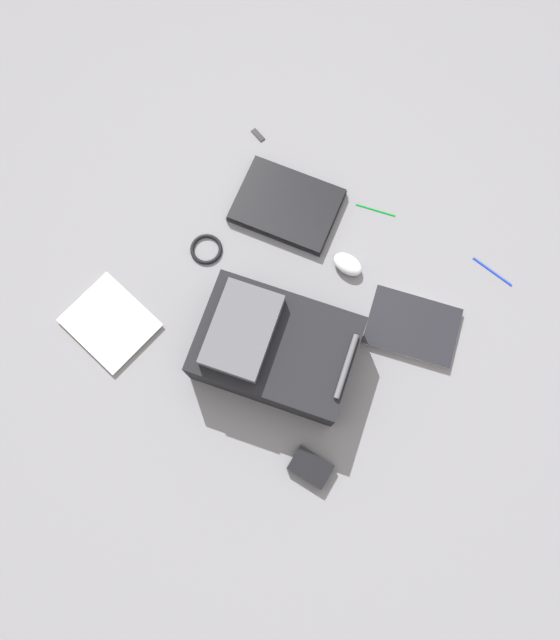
# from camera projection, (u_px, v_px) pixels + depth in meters

# --- Properties ---
(ground_plane) EXTENTS (3.42, 3.42, 0.00)m
(ground_plane) POSITION_uv_depth(u_px,v_px,m) (288.00, 309.00, 1.83)
(ground_plane) COLOR slate
(backpack) EXTENTS (0.41, 0.51, 0.21)m
(backpack) POSITION_uv_depth(u_px,v_px,m) (274.00, 348.00, 1.71)
(backpack) COLOR black
(backpack) RESTS_ON ground_plane
(laptop) EXTENTS (0.29, 0.36, 0.03)m
(laptop) POSITION_uv_depth(u_px,v_px,m) (287.00, 205.00, 1.90)
(laptop) COLOR black
(laptop) RESTS_ON ground_plane
(book_manual) EXTENTS (0.26, 0.32, 0.02)m
(book_manual) POSITION_uv_depth(u_px,v_px,m) (412.00, 327.00, 1.81)
(book_manual) COLOR silver
(book_manual) RESTS_ON ground_plane
(book_blue) EXTENTS (0.25, 0.29, 0.01)m
(book_blue) POSITION_uv_depth(u_px,v_px,m) (110.00, 323.00, 1.82)
(book_blue) COLOR silver
(book_blue) RESTS_ON ground_plane
(computer_mouse) EXTENTS (0.07, 0.10, 0.04)m
(computer_mouse) POSITION_uv_depth(u_px,v_px,m) (348.00, 264.00, 1.85)
(computer_mouse) COLOR silver
(computer_mouse) RESTS_ON ground_plane
(cable_coil) EXTENTS (0.10, 0.10, 0.01)m
(cable_coil) POSITION_uv_depth(u_px,v_px,m) (206.00, 249.00, 1.88)
(cable_coil) COLOR black
(cable_coil) RESTS_ON ground_plane
(power_brick) EXTENTS (0.08, 0.12, 0.03)m
(power_brick) POSITION_uv_depth(u_px,v_px,m) (311.00, 467.00, 1.70)
(power_brick) COLOR black
(power_brick) RESTS_ON ground_plane
(pen_black) EXTENTS (0.04, 0.13, 0.01)m
(pen_black) POSITION_uv_depth(u_px,v_px,m) (376.00, 210.00, 1.91)
(pen_black) COLOR #198C33
(pen_black) RESTS_ON ground_plane
(pen_blue) EXTENTS (0.02, 0.15, 0.01)m
(pen_blue) POSITION_uv_depth(u_px,v_px,m) (493.00, 271.00, 1.86)
(pen_blue) COLOR #1933B2
(pen_blue) RESTS_ON ground_plane
(usb_stick) EXTENTS (0.03, 0.06, 0.01)m
(usb_stick) POSITION_uv_depth(u_px,v_px,m) (258.00, 135.00, 1.98)
(usb_stick) COLOR black
(usb_stick) RESTS_ON ground_plane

